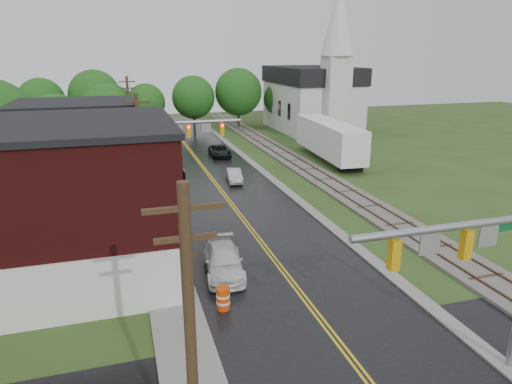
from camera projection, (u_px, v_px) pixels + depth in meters
name	position (u px, v px, depth m)	size (l,w,h in m)	color
main_road	(216.00, 184.00, 41.64)	(10.00, 90.00, 0.02)	black
curb_right	(257.00, 167.00, 47.70)	(0.80, 70.00, 0.12)	gray
sidewalk_left	(151.00, 208.00, 35.37)	(2.40, 50.00, 0.12)	gray
brick_building	(35.00, 204.00, 23.27)	(14.30, 10.30, 8.30)	#4B1010
yellow_house	(81.00, 169.00, 34.02)	(8.00, 7.00, 6.40)	tan
darkred_building	(100.00, 156.00, 42.82)	(7.00, 6.00, 4.40)	#3F0F0C
church	(315.00, 92.00, 67.12)	(10.40, 18.40, 20.00)	silver
railroad	(298.00, 163.00, 48.93)	(3.20, 80.00, 0.30)	#59544C
traffic_signal_near	(482.00, 256.00, 15.51)	(7.34, 0.30, 7.20)	gray
traffic_signal_far	(180.00, 138.00, 36.47)	(7.34, 0.43, 7.20)	gray
utility_pole_a	(191.00, 353.00, 10.94)	(1.80, 0.28, 9.00)	#382616
utility_pole_b	(141.00, 157.00, 31.06)	(1.80, 0.28, 9.00)	#382616
utility_pole_c	(130.00, 115.00, 51.18)	(1.80, 0.28, 9.00)	#382616
tree_left_c	(58.00, 125.00, 45.56)	(6.00, 6.00, 7.65)	black
tree_left_e	(111.00, 113.00, 52.33)	(6.40, 6.40, 8.16)	black
suv_dark	(220.00, 151.00, 52.34)	(2.10, 4.56, 1.27)	black
sedan_silver	(234.00, 176.00, 42.19)	(1.26, 3.62, 1.19)	#AEADB2
pickup_white	(223.00, 261.00, 24.78)	(1.99, 4.89, 1.42)	white
semi_trailer	(329.00, 138.00, 49.83)	(3.83, 13.92, 4.24)	black
construction_barrel	(223.00, 298.00, 21.33)	(0.63, 0.63, 1.13)	#CA4009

